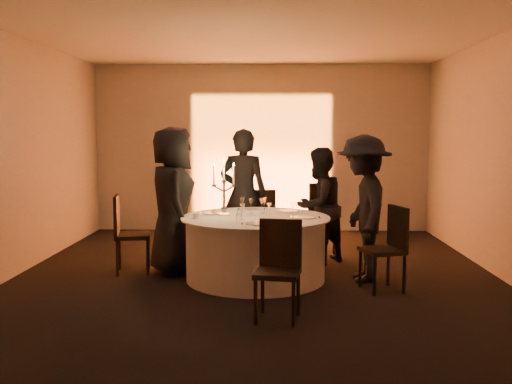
{
  "coord_description": "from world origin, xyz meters",
  "views": [
    {
      "loc": [
        0.21,
        -6.81,
        1.79
      ],
      "look_at": [
        0.0,
        0.2,
        1.05
      ],
      "focal_mm": 40.0,
      "sensor_mm": 36.0,
      "label": 1
    }
  ],
  "objects_px": {
    "guest_left": "(173,201)",
    "chair_front": "(279,263)",
    "coffee_cup": "(196,216)",
    "banquet_table": "(256,248)",
    "chair_left": "(126,229)",
    "chair_back_right": "(319,213)",
    "guest_back_right": "(319,206)",
    "chair_right": "(389,243)",
    "guest_back_left": "(243,195)",
    "candelabra": "(224,195)",
    "chair_back_left": "(261,217)",
    "guest_right": "(363,208)"
  },
  "relations": [
    {
      "from": "guest_back_left",
      "to": "guest_back_right",
      "type": "relative_size",
      "value": 1.16
    },
    {
      "from": "chair_back_left",
      "to": "chair_back_right",
      "type": "relative_size",
      "value": 0.9
    },
    {
      "from": "chair_back_left",
      "to": "guest_back_right",
      "type": "xyz_separation_m",
      "value": [
        0.79,
        -0.65,
        0.25
      ]
    },
    {
      "from": "guest_back_right",
      "to": "guest_left",
      "type": "bearing_deg",
      "value": -27.59
    },
    {
      "from": "candelabra",
      "to": "chair_front",
      "type": "bearing_deg",
      "value": -66.91
    },
    {
      "from": "chair_right",
      "to": "guest_right",
      "type": "height_order",
      "value": "guest_right"
    },
    {
      "from": "chair_back_right",
      "to": "chair_right",
      "type": "distance_m",
      "value": 2.0
    },
    {
      "from": "chair_back_right",
      "to": "chair_right",
      "type": "height_order",
      "value": "chair_back_right"
    },
    {
      "from": "chair_right",
      "to": "guest_back_right",
      "type": "bearing_deg",
      "value": -169.19
    },
    {
      "from": "banquet_table",
      "to": "guest_left",
      "type": "xyz_separation_m",
      "value": [
        -1.05,
        0.3,
        0.54
      ]
    },
    {
      "from": "chair_back_left",
      "to": "chair_back_right",
      "type": "height_order",
      "value": "chair_back_right"
    },
    {
      "from": "chair_left",
      "to": "chair_front",
      "type": "height_order",
      "value": "chair_left"
    },
    {
      "from": "chair_back_left",
      "to": "candelabra",
      "type": "height_order",
      "value": "candelabra"
    },
    {
      "from": "chair_left",
      "to": "guest_right",
      "type": "xyz_separation_m",
      "value": [
        2.95,
        -0.28,
        0.32
      ]
    },
    {
      "from": "chair_back_left",
      "to": "chair_right",
      "type": "bearing_deg",
      "value": 126.07
    },
    {
      "from": "chair_back_left",
      "to": "guest_right",
      "type": "distance_m",
      "value": 2.0
    },
    {
      "from": "candelabra",
      "to": "chair_back_right",
      "type": "bearing_deg",
      "value": 47.02
    },
    {
      "from": "banquet_table",
      "to": "chair_right",
      "type": "xyz_separation_m",
      "value": [
        1.52,
        -0.43,
        0.15
      ]
    },
    {
      "from": "chair_back_right",
      "to": "coffee_cup",
      "type": "relative_size",
      "value": 9.68
    },
    {
      "from": "guest_right",
      "to": "guest_back_left",
      "type": "bearing_deg",
      "value": -125.11
    },
    {
      "from": "guest_back_left",
      "to": "candelabra",
      "type": "xyz_separation_m",
      "value": [
        -0.19,
        -0.94,
        0.1
      ]
    },
    {
      "from": "chair_left",
      "to": "coffee_cup",
      "type": "relative_size",
      "value": 9.03
    },
    {
      "from": "chair_back_right",
      "to": "candelabra",
      "type": "distance_m",
      "value": 1.91
    },
    {
      "from": "chair_back_right",
      "to": "chair_front",
      "type": "bearing_deg",
      "value": 49.71
    },
    {
      "from": "chair_front",
      "to": "chair_left",
      "type": "bearing_deg",
      "value": 147.86
    },
    {
      "from": "chair_right",
      "to": "coffee_cup",
      "type": "height_order",
      "value": "chair_right"
    },
    {
      "from": "guest_back_left",
      "to": "guest_right",
      "type": "bearing_deg",
      "value": 155.91
    },
    {
      "from": "banquet_table",
      "to": "guest_back_right",
      "type": "distance_m",
      "value": 1.26
    },
    {
      "from": "guest_left",
      "to": "chair_left",
      "type": "bearing_deg",
      "value": 75.76
    },
    {
      "from": "chair_back_right",
      "to": "banquet_table",
      "type": "bearing_deg",
      "value": 30.69
    },
    {
      "from": "banquet_table",
      "to": "chair_left",
      "type": "relative_size",
      "value": 1.81
    },
    {
      "from": "chair_back_right",
      "to": "candelabra",
      "type": "height_order",
      "value": "candelabra"
    },
    {
      "from": "chair_front",
      "to": "guest_back_left",
      "type": "xyz_separation_m",
      "value": [
        -0.47,
        2.48,
        0.39
      ]
    },
    {
      "from": "chair_right",
      "to": "chair_left",
      "type": "bearing_deg",
      "value": -119.95
    },
    {
      "from": "guest_left",
      "to": "chair_front",
      "type": "bearing_deg",
      "value": -158.4
    },
    {
      "from": "chair_back_left",
      "to": "guest_back_left",
      "type": "relative_size",
      "value": 0.52
    },
    {
      "from": "coffee_cup",
      "to": "chair_back_right",
      "type": "bearing_deg",
      "value": 46.1
    },
    {
      "from": "chair_back_left",
      "to": "chair_back_right",
      "type": "xyz_separation_m",
      "value": [
        0.84,
        -0.04,
        0.06
      ]
    },
    {
      "from": "chair_left",
      "to": "guest_back_right",
      "type": "relative_size",
      "value": 0.63
    },
    {
      "from": "guest_back_left",
      "to": "coffee_cup",
      "type": "xyz_separation_m",
      "value": [
        -0.5,
        -1.22,
        -0.12
      ]
    },
    {
      "from": "banquet_table",
      "to": "chair_front",
      "type": "distance_m",
      "value": 1.47
    },
    {
      "from": "banquet_table",
      "to": "coffee_cup",
      "type": "xyz_separation_m",
      "value": [
        -0.7,
        -0.17,
        0.42
      ]
    },
    {
      "from": "guest_right",
      "to": "candelabra",
      "type": "bearing_deg",
      "value": -93.88
    },
    {
      "from": "coffee_cup",
      "to": "guest_back_left",
      "type": "bearing_deg",
      "value": 67.69
    },
    {
      "from": "chair_left",
      "to": "guest_back_left",
      "type": "relative_size",
      "value": 0.54
    },
    {
      "from": "chair_right",
      "to": "guest_back_right",
      "type": "distance_m",
      "value": 1.48
    },
    {
      "from": "coffee_cup",
      "to": "candelabra",
      "type": "height_order",
      "value": "candelabra"
    },
    {
      "from": "guest_left",
      "to": "coffee_cup",
      "type": "height_order",
      "value": "guest_left"
    },
    {
      "from": "guest_back_right",
      "to": "guest_back_left",
      "type": "bearing_deg",
      "value": -54.3
    },
    {
      "from": "chair_right",
      "to": "chair_front",
      "type": "xyz_separation_m",
      "value": [
        -1.25,
        -1.01,
        -0.01
      ]
    }
  ]
}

